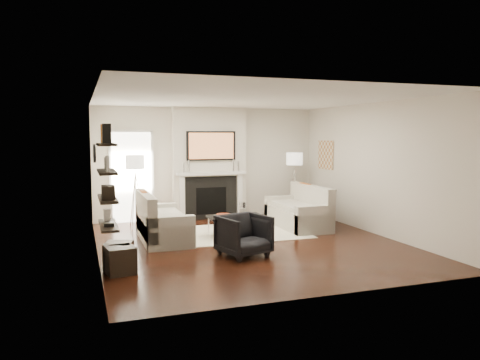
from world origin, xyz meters
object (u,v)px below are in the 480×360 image
object	(u,v)px
lamp_right_shade	(294,159)
coffee_table	(235,217)
armchair	(244,233)
ottoman_near	(119,255)
loveseat_right_base	(297,218)
lamp_left_shade	(135,162)
loveseat_left_base	(164,229)

from	to	relation	value
lamp_right_shade	coffee_table	bearing A→B (deg)	-141.42
armchair	lamp_right_shade	xyz separation A→B (m)	(2.46, 3.17, 1.07)
lamp_right_shade	ottoman_near	distance (m)	5.71
loveseat_right_base	armchair	bearing A→B (deg)	-135.35
loveseat_right_base	coffee_table	bearing A→B (deg)	-165.19
loveseat_right_base	armchair	xyz separation A→B (m)	(-1.94, -1.91, 0.17)
lamp_right_shade	ottoman_near	xyz separation A→B (m)	(-4.52, -3.25, -1.25)
armchair	ottoman_near	xyz separation A→B (m)	(-2.06, -0.08, -0.18)
loveseat_right_base	lamp_left_shade	size ratio (longest dim) A/B	4.50
ottoman_near	loveseat_right_base	bearing A→B (deg)	26.49
lamp_right_shade	armchair	bearing A→B (deg)	-127.73
loveseat_left_base	lamp_left_shade	world-z (taller)	lamp_left_shade
loveseat_right_base	loveseat_left_base	bearing A→B (deg)	-174.41
ottoman_near	loveseat_left_base	bearing A→B (deg)	59.99
loveseat_left_base	loveseat_right_base	xyz separation A→B (m)	(3.02, 0.30, 0.00)
loveseat_right_base	lamp_right_shade	world-z (taller)	lamp_right_shade
lamp_right_shade	lamp_left_shade	bearing A→B (deg)	-178.03
loveseat_left_base	coffee_table	size ratio (longest dim) A/B	1.64
armchair	lamp_right_shade	distance (m)	4.15
coffee_table	ottoman_near	bearing A→B (deg)	-146.89
coffee_table	ottoman_near	xyz separation A→B (m)	(-2.41, -1.57, -0.20)
coffee_table	armchair	distance (m)	1.53
loveseat_left_base	loveseat_right_base	world-z (taller)	same
loveseat_left_base	lamp_right_shade	distance (m)	4.06
coffee_table	armchair	bearing A→B (deg)	-103.19
loveseat_right_base	lamp_right_shade	bearing A→B (deg)	67.63
armchair	loveseat_left_base	bearing A→B (deg)	107.66
armchair	ottoman_near	distance (m)	2.07
lamp_left_shade	lamp_right_shade	size ratio (longest dim) A/B	1.00
loveseat_left_base	ottoman_near	xyz separation A→B (m)	(-0.98, -1.70, -0.01)
loveseat_right_base	lamp_left_shade	distance (m)	3.77
ottoman_near	armchair	bearing A→B (deg)	2.23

